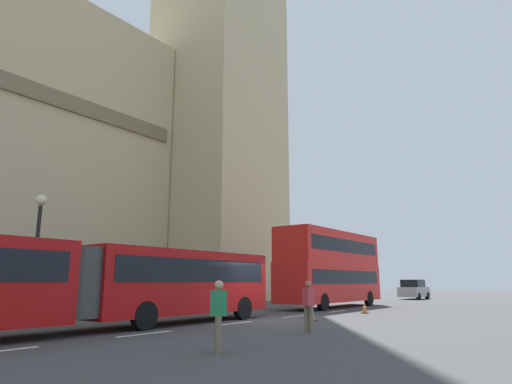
# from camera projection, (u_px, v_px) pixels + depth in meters

# --- Properties ---
(ground_plane) EXTENTS (160.00, 160.00, 0.00)m
(ground_plane) POSITION_uv_depth(u_px,v_px,m) (261.00, 320.00, 19.14)
(ground_plane) COLOR #424244
(lane_centre_marking) EXTENTS (25.20, 0.16, 0.01)m
(lane_centre_marking) POSITION_uv_depth(u_px,v_px,m) (195.00, 328.00, 15.93)
(lane_centre_marking) COLOR silver
(lane_centre_marking) RESTS_ON ground_plane
(articulated_bus) EXTENTS (18.69, 2.54, 2.90)m
(articulated_bus) POSITION_uv_depth(u_px,v_px,m) (70.00, 279.00, 14.41)
(articulated_bus) COLOR #B20F0F
(articulated_bus) RESTS_ON ground_plane
(double_decker_bus) EXTENTS (10.54, 2.54, 4.90)m
(double_decker_bus) POSITION_uv_depth(u_px,v_px,m) (331.00, 266.00, 29.26)
(double_decker_bus) COLOR red
(double_decker_bus) RESTS_ON ground_plane
(sedan_lead) EXTENTS (4.40, 1.86, 1.85)m
(sedan_lead) POSITION_uv_depth(u_px,v_px,m) (414.00, 289.00, 42.61)
(sedan_lead) COLOR gray
(sedan_lead) RESTS_ON ground_plane
(traffic_cone_west) EXTENTS (0.36, 0.36, 0.58)m
(traffic_cone_west) POSITION_uv_depth(u_px,v_px,m) (312.00, 314.00, 18.80)
(traffic_cone_west) COLOR black
(traffic_cone_west) RESTS_ON ground_plane
(traffic_cone_middle) EXTENTS (0.36, 0.36, 0.58)m
(traffic_cone_middle) POSITION_uv_depth(u_px,v_px,m) (365.00, 308.00, 23.47)
(traffic_cone_middle) COLOR black
(traffic_cone_middle) RESTS_ON ground_plane
(street_lamp) EXTENTS (0.44, 0.44, 5.27)m
(street_lamp) POSITION_uv_depth(u_px,v_px,m) (36.00, 247.00, 18.14)
(street_lamp) COLOR black
(street_lamp) RESTS_ON ground_plane
(pedestrian_near_cones) EXTENTS (0.44, 0.46, 1.69)m
(pedestrian_near_cones) POSITION_uv_depth(u_px,v_px,m) (218.00, 314.00, 10.44)
(pedestrian_near_cones) COLOR #726651
(pedestrian_near_cones) RESTS_ON ground_plane
(pedestrian_by_kerb) EXTENTS (0.42, 0.36, 1.69)m
(pedestrian_by_kerb) POSITION_uv_depth(u_px,v_px,m) (309.00, 304.00, 14.81)
(pedestrian_by_kerb) COLOR #726651
(pedestrian_by_kerb) RESTS_ON ground_plane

